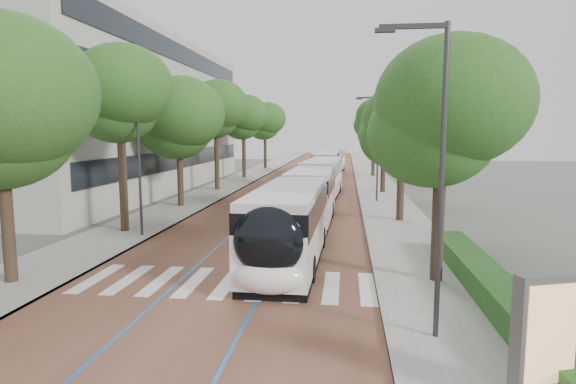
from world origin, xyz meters
name	(u,v)px	position (x,y,z in m)	size (l,w,h in m)	color
ground	(215,292)	(0.00, 0.00, 0.00)	(160.00, 160.00, 0.00)	#51544C
road	(308,179)	(0.00, 40.00, 0.01)	(11.00, 140.00, 0.02)	brown
sidewalk_left	(244,178)	(-7.50, 40.00, 0.06)	(4.00, 140.00, 0.12)	gray
sidewalk_right	(373,179)	(7.50, 40.00, 0.06)	(4.00, 140.00, 0.12)	gray
kerb_left	(260,178)	(-5.60, 40.00, 0.06)	(0.20, 140.00, 0.14)	gray
kerb_right	(356,179)	(5.60, 40.00, 0.06)	(0.20, 140.00, 0.14)	gray
zebra_crossing	(228,283)	(0.20, 1.00, 0.03)	(10.55, 3.60, 0.01)	silver
lane_line_left	(294,179)	(-1.60, 40.00, 0.02)	(0.12, 126.00, 0.01)	#225BAA
lane_line_right	(321,179)	(1.60, 40.00, 0.02)	(0.12, 126.00, 0.01)	#225BAA
office_building	(93,115)	(-19.47, 28.00, 7.00)	(18.11, 40.00, 14.00)	#9A978F
hedge	(493,288)	(9.10, 0.00, 0.52)	(1.20, 14.00, 0.80)	#1A3A14
streetlight_near	(435,157)	(6.62, -3.00, 4.82)	(1.82, 0.20, 8.00)	#303033
streetlight_far	(376,140)	(6.62, 22.00, 4.82)	(1.82, 0.20, 8.00)	#303033
lamp_post_left	(139,158)	(-6.10, 8.00, 4.12)	(0.14, 0.14, 8.00)	#303033
trees_left	(200,117)	(-7.50, 23.08, 6.63)	(6.31, 60.98, 9.58)	black
trees_right	(392,124)	(7.70, 20.69, 5.99)	(5.35, 47.21, 8.91)	black
lead_bus	(300,211)	(2.20, 7.62, 1.63)	(2.96, 18.45, 3.20)	black
bus_queued_0	(321,179)	(2.45, 23.23, 1.62)	(3.14, 12.51, 3.20)	white
bus_queued_1	(325,167)	(2.14, 36.82, 1.62)	(2.59, 12.41, 3.20)	white
bus_queued_2	(332,161)	(2.61, 48.91, 1.62)	(3.30, 12.53, 3.20)	white
ad_panel	(545,338)	(8.25, -6.09, 1.51)	(1.32, 0.74, 2.65)	#59595B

